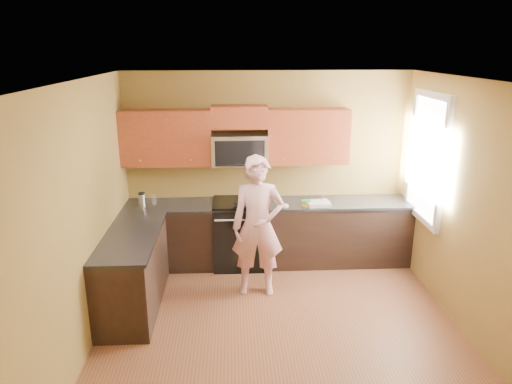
{
  "coord_description": "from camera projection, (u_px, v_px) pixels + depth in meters",
  "views": [
    {
      "loc": [
        -0.5,
        -4.49,
        3.0
      ],
      "look_at": [
        -0.2,
        1.3,
        1.2
      ],
      "focal_mm": 32.83,
      "sensor_mm": 36.0,
      "label": 1
    }
  ],
  "objects": [
    {
      "name": "upper_cab_right",
      "position": [
        307.0,
        163.0,
        6.54
      ],
      "size": [
        1.12,
        0.33,
        0.75
      ],
      "primitive_type": null,
      "color": "brown",
      "rests_on": "wall_back"
    },
    {
      "name": "wall_right",
      "position": [
        472.0,
        212.0,
        4.9
      ],
      "size": [
        0.0,
        4.0,
        4.0
      ],
      "primitive_type": "plane",
      "rotation": [
        1.57,
        0.0,
        -1.57
      ],
      "color": "olive",
      "rests_on": "ground"
    },
    {
      "name": "butter_tub",
      "position": [
        306.0,
        206.0,
        6.4
      ],
      "size": [
        0.17,
        0.17,
        0.1
      ],
      "primitive_type": null,
      "rotation": [
        0.0,
        0.0,
        -0.31
      ],
      "color": "yellow",
      "rests_on": "countertop_back"
    },
    {
      "name": "upper_cab_over_mw",
      "position": [
        239.0,
        117.0,
        6.3
      ],
      "size": [
        0.76,
        0.33,
        0.3
      ],
      "primitive_type": "cube",
      "color": "brown",
      "rests_on": "wall_back"
    },
    {
      "name": "ceiling",
      "position": [
        284.0,
        80.0,
        4.4
      ],
      "size": [
        4.0,
        4.0,
        0.0
      ],
      "primitive_type": "plane",
      "rotation": [
        3.14,
        0.0,
        0.0
      ],
      "color": "white",
      "rests_on": "ground"
    },
    {
      "name": "napkin_b",
      "position": [
        324.0,
        201.0,
        6.5
      ],
      "size": [
        0.15,
        0.16,
        0.07
      ],
      "primitive_type": "ellipsoid",
      "rotation": [
        0.0,
        0.0,
        0.23
      ],
      "color": "silver",
      "rests_on": "countertop_back"
    },
    {
      "name": "floor",
      "position": [
        280.0,
        329.0,
        5.2
      ],
      "size": [
        4.0,
        4.0,
        0.0
      ],
      "primitive_type": "plane",
      "color": "brown",
      "rests_on": "ground"
    },
    {
      "name": "countertop_left",
      "position": [
        131.0,
        237.0,
        5.42
      ],
      "size": [
        0.62,
        1.6,
        0.04
      ],
      "primitive_type": "cube",
      "color": "black",
      "rests_on": "cabinet_left_run"
    },
    {
      "name": "frying_pan",
      "position": [
        242.0,
        207.0,
        6.25
      ],
      "size": [
        0.31,
        0.45,
        0.05
      ],
      "primitive_type": null,
      "rotation": [
        0.0,
        0.0,
        -0.2
      ],
      "color": "black",
      "rests_on": "stove"
    },
    {
      "name": "woman",
      "position": [
        258.0,
        226.0,
        5.76
      ],
      "size": [
        0.67,
        0.46,
        1.77
      ],
      "primitive_type": "imported",
      "rotation": [
        0.0,
        0.0,
        -0.06
      ],
      "color": "pink",
      "rests_on": "floor"
    },
    {
      "name": "microwave",
      "position": [
        240.0,
        164.0,
        6.46
      ],
      "size": [
        0.76,
        0.4,
        0.42
      ],
      "primitive_type": null,
      "color": "silver",
      "rests_on": "wall_back"
    },
    {
      "name": "toast_slice",
      "position": [
        282.0,
        206.0,
        6.36
      ],
      "size": [
        0.14,
        0.14,
        0.01
      ],
      "primitive_type": "cube",
      "rotation": [
        0.0,
        0.0,
        0.34
      ],
      "color": "#B27F47",
      "rests_on": "countertop_back"
    },
    {
      "name": "window",
      "position": [
        427.0,
        158.0,
        5.95
      ],
      "size": [
        0.06,
        1.06,
        1.66
      ],
      "primitive_type": null,
      "color": "white",
      "rests_on": "wall_right"
    },
    {
      "name": "upper_cab_left",
      "position": [
        168.0,
        165.0,
        6.45
      ],
      "size": [
        1.22,
        0.33,
        0.75
      ],
      "primitive_type": null,
      "color": "brown",
      "rests_on": "wall_back"
    },
    {
      "name": "glass_a",
      "position": [
        154.0,
        200.0,
        6.47
      ],
      "size": [
        0.08,
        0.08,
        0.12
      ],
      "primitive_type": "cylinder",
      "rotation": [
        0.0,
        0.0,
        -0.2
      ],
      "color": "silver",
      "rests_on": "countertop_back"
    },
    {
      "name": "countertop_back",
      "position": [
        269.0,
        204.0,
        6.54
      ],
      "size": [
        4.0,
        0.62,
        0.04
      ],
      "primitive_type": "cube",
      "color": "black",
      "rests_on": "cabinet_back_run"
    },
    {
      "name": "wall_left",
      "position": [
        84.0,
        219.0,
        4.7
      ],
      "size": [
        0.0,
        4.0,
        4.0
      ],
      "primitive_type": "plane",
      "rotation": [
        1.57,
        0.0,
        1.57
      ],
      "color": "olive",
      "rests_on": "ground"
    },
    {
      "name": "napkin_a",
      "position": [
        285.0,
        206.0,
        6.31
      ],
      "size": [
        0.14,
        0.14,
        0.06
      ],
      "primitive_type": "ellipsoid",
      "rotation": [
        0.0,
        0.0,
        -0.25
      ],
      "color": "silver",
      "rests_on": "countertop_back"
    },
    {
      "name": "wall_back",
      "position": [
        267.0,
        167.0,
        6.7
      ],
      "size": [
        4.0,
        0.0,
        4.0
      ],
      "primitive_type": "plane",
      "rotation": [
        1.57,
        0.0,
        0.0
      ],
      "color": "olive",
      "rests_on": "ground"
    },
    {
      "name": "wall_front",
      "position": [
        316.0,
        327.0,
        2.89
      ],
      "size": [
        4.0,
        0.0,
        4.0
      ],
      "primitive_type": "plane",
      "rotation": [
        -1.57,
        0.0,
        0.0
      ],
      "color": "olive",
      "rests_on": "ground"
    },
    {
      "name": "stove",
      "position": [
        241.0,
        233.0,
        6.63
      ],
      "size": [
        0.76,
        0.65,
        0.95
      ],
      "primitive_type": null,
      "color": "black",
      "rests_on": "floor"
    },
    {
      "name": "cabinet_back_run",
      "position": [
        268.0,
        234.0,
        6.69
      ],
      "size": [
        4.0,
        0.6,
        0.88
      ],
      "primitive_type": "cube",
      "color": "black",
      "rests_on": "floor"
    },
    {
      "name": "dish_towel",
      "position": [
        319.0,
        203.0,
        6.42
      ],
      "size": [
        0.32,
        0.27,
        0.05
      ],
      "primitive_type": "cube",
      "rotation": [
        0.0,
        0.0,
        0.09
      ],
      "color": "white",
      "rests_on": "countertop_back"
    },
    {
      "name": "cabinet_left_run",
      "position": [
        133.0,
        272.0,
        5.55
      ],
      "size": [
        0.6,
        1.6,
        0.88
      ],
      "primitive_type": "cube",
      "color": "black",
      "rests_on": "floor"
    },
    {
      "name": "travel_mug",
      "position": [
        142.0,
        206.0,
        6.4
      ],
      "size": [
        0.1,
        0.1,
        0.19
      ],
      "primitive_type": null,
      "rotation": [
        0.0,
        0.0,
        0.14
      ],
      "color": "silver",
      "rests_on": "countertop_back"
    }
  ]
}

